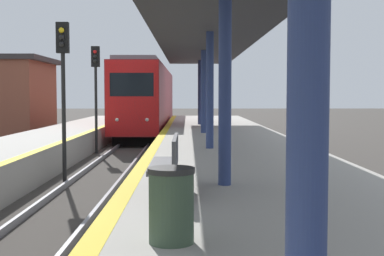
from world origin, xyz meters
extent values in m
cube|color=black|center=(0.00, 35.16, 0.28)|extent=(2.23, 19.57, 0.55)
cube|color=maroon|center=(0.00, 35.16, 2.42)|extent=(2.63, 21.74, 3.74)
cube|color=red|center=(0.00, 24.37, 2.42)|extent=(2.57, 0.16, 3.67)
cube|color=black|center=(0.00, 24.31, 3.08)|extent=(2.10, 0.06, 1.12)
cube|color=slate|center=(0.00, 35.16, 4.41)|extent=(2.23, 20.66, 0.24)
sphere|color=white|center=(-0.72, 24.31, 1.39)|extent=(0.18, 0.18, 0.18)
sphere|color=white|center=(0.72, 24.31, 1.39)|extent=(0.18, 0.18, 0.18)
cylinder|color=black|center=(-0.98, 14.45, 1.90)|extent=(0.12, 0.12, 3.81)
cube|color=black|center=(-0.98, 14.45, 4.26)|extent=(0.36, 0.20, 0.90)
sphere|color=yellow|center=(-0.98, 14.32, 4.46)|extent=(0.16, 0.16, 0.16)
sphere|color=black|center=(-0.98, 14.32, 4.26)|extent=(0.16, 0.16, 0.16)
sphere|color=black|center=(-0.98, 14.32, 4.06)|extent=(0.16, 0.16, 0.16)
cylinder|color=black|center=(-1.36, 22.20, 1.90)|extent=(0.12, 0.12, 3.81)
cube|color=black|center=(-1.36, 22.20, 4.26)|extent=(0.36, 0.20, 0.90)
sphere|color=red|center=(-1.36, 22.07, 4.46)|extent=(0.16, 0.16, 0.16)
sphere|color=black|center=(-1.36, 22.07, 4.26)|extent=(0.16, 0.16, 0.16)
sphere|color=black|center=(-1.36, 22.07, 4.06)|extent=(0.16, 0.16, 0.16)
cylinder|color=navy|center=(3.35, 1.54, 2.72)|extent=(0.23, 0.23, 3.48)
cylinder|color=navy|center=(3.35, 8.10, 2.72)|extent=(0.23, 0.23, 3.48)
cylinder|color=navy|center=(3.35, 14.66, 2.72)|extent=(0.23, 0.23, 3.48)
cylinder|color=navy|center=(3.35, 21.21, 2.72)|extent=(0.23, 0.23, 3.48)
cylinder|color=navy|center=(3.35, 27.77, 2.72)|extent=(0.23, 0.23, 3.48)
cube|color=#2D2D33|center=(3.35, 14.66, 4.56)|extent=(3.51, 32.79, 0.20)
cylinder|color=#384C38|center=(2.52, 4.36, 1.36)|extent=(0.49, 0.49, 0.76)
cylinder|color=#262626|center=(2.52, 4.36, 1.77)|extent=(0.51, 0.51, 0.06)
cube|color=#4C4C51|center=(2.30, 7.40, 1.42)|extent=(0.44, 1.90, 0.08)
cube|color=#4C4C51|center=(2.49, 7.40, 1.68)|extent=(0.06, 1.90, 0.44)
cube|color=#262628|center=(2.30, 6.64, 1.18)|extent=(0.35, 0.08, 0.40)
cube|color=#262628|center=(2.30, 8.16, 1.18)|extent=(0.35, 0.08, 0.40)
camera|label=1|loc=(2.70, -1.36, 2.58)|focal=50.00mm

